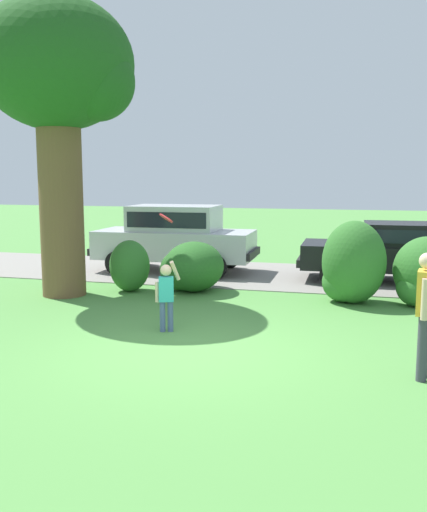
# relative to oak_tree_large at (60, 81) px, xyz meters

# --- Properties ---
(ground_plane) EXTENTS (80.00, 80.00, 0.00)m
(ground_plane) POSITION_rel_oak_tree_large_xyz_m (4.02, -3.44, -4.87)
(ground_plane) COLOR #518E42
(driveway_strip) EXTENTS (28.00, 4.40, 0.02)m
(driveway_strip) POSITION_rel_oak_tree_large_xyz_m (4.02, 3.65, -4.86)
(driveway_strip) COLOR gray
(driveway_strip) RESTS_ON ground
(oak_tree_large) EXTENTS (3.53, 3.57, 6.69)m
(oak_tree_large) POSITION_rel_oak_tree_large_xyz_m (0.00, 0.00, 0.00)
(oak_tree_large) COLOR brown
(oak_tree_large) RESTS_ON ground
(shrub_near_tree) EXTENTS (0.96, 0.99, 1.24)m
(shrub_near_tree) POSITION_rel_oak_tree_large_xyz_m (1.30, 0.65, -4.25)
(shrub_near_tree) COLOR #33702B
(shrub_near_tree) RESTS_ON ground
(shrub_centre_left) EXTENTS (1.55, 1.65, 1.20)m
(shrub_centre_left) POSITION_rel_oak_tree_large_xyz_m (2.70, 1.07, -4.30)
(shrub_centre_left) COLOR #286023
(shrub_centre_left) RESTS_ON ground
(shrub_centre) EXTENTS (1.37, 1.31, 1.80)m
(shrub_centre) POSITION_rel_oak_tree_large_xyz_m (6.48, 0.73, -4.06)
(shrub_centre) COLOR #33702B
(shrub_centre) RESTS_ON ground
(shrub_centre_right) EXTENTS (1.45, 1.48, 1.48)m
(shrub_centre_right) POSITION_rel_oak_tree_large_xyz_m (8.03, 0.93, -4.18)
(shrub_centre_right) COLOR #33702B
(shrub_centre_right) RESTS_ON ground
(parked_sedan) EXTENTS (4.43, 2.16, 1.56)m
(parked_sedan) POSITION_rel_oak_tree_large_xyz_m (7.34, 3.49, -4.02)
(parked_sedan) COLOR black
(parked_sedan) RESTS_ON ground
(parked_suv) EXTENTS (4.74, 2.17, 1.92)m
(parked_suv) POSITION_rel_oak_tree_large_xyz_m (1.45, 3.60, -3.79)
(parked_suv) COLOR silver
(parked_suv) RESTS_ON ground
(child_thrower) EXTENTS (0.40, 0.36, 1.29)m
(child_thrower) POSITION_rel_oak_tree_large_xyz_m (3.35, -2.49, -4.15)
(child_thrower) COLOR #4C608C
(child_thrower) RESTS_ON ground
(frisbee) EXTENTS (0.30, 0.27, 0.24)m
(frisbee) POSITION_rel_oak_tree_large_xyz_m (3.26, -2.20, -2.86)
(frisbee) COLOR red
(adult_onlooker) EXTENTS (0.27, 0.53, 1.74)m
(adult_onlooker) POSITION_rel_oak_tree_large_xyz_m (7.52, -3.83, -3.88)
(adult_onlooker) COLOR #3F3F4C
(adult_onlooker) RESTS_ON ground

